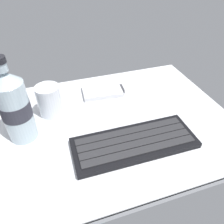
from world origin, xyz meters
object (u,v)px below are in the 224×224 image
(handheld_device, at_px, (103,91))
(juice_cup, at_px, (50,102))
(keyboard, at_px, (134,143))
(water_bottle, at_px, (15,107))

(handheld_device, distance_m, juice_cup, 0.17)
(keyboard, distance_m, juice_cup, 0.25)
(keyboard, bearing_deg, water_bottle, 155.16)
(juice_cup, distance_m, water_bottle, 0.11)
(handheld_device, relative_size, juice_cup, 1.56)
(keyboard, height_order, water_bottle, water_bottle)
(juice_cup, bearing_deg, water_bottle, -136.59)
(juice_cup, bearing_deg, handheld_device, 17.37)
(handheld_device, xyz_separation_m, water_bottle, (-0.24, -0.12, 0.08))
(juice_cup, relative_size, water_bottle, 0.41)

